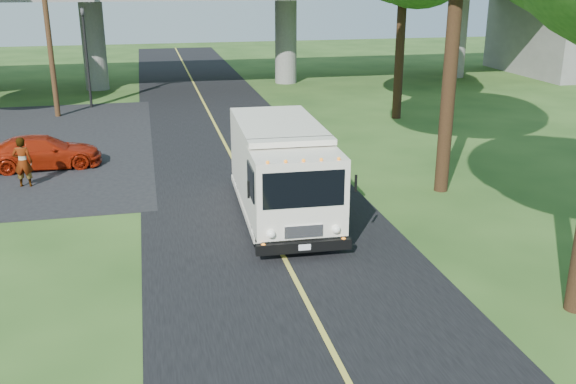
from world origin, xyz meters
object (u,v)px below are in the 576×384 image
object	(u,v)px
traffic_signal	(86,47)
red_sedan	(43,152)
step_van	(282,168)
utility_pole	(47,22)
pedestrian	(23,162)

from	to	relation	value
traffic_signal	red_sedan	bearing A→B (deg)	-94.77
step_van	red_sedan	xyz separation A→B (m)	(-7.52, 6.83, -0.87)
utility_pole	red_sedan	world-z (taller)	utility_pole
traffic_signal	pedestrian	world-z (taller)	traffic_signal
traffic_signal	red_sedan	world-z (taller)	traffic_signal
traffic_signal	step_van	distance (m)	19.43
utility_pole	pedestrian	world-z (taller)	utility_pole
pedestrian	traffic_signal	bearing A→B (deg)	-89.19
step_van	red_sedan	size ratio (longest dim) A/B	1.58
red_sedan	traffic_signal	bearing A→B (deg)	-8.88
traffic_signal	pedestrian	bearing A→B (deg)	-95.28
traffic_signal	step_van	world-z (taller)	traffic_signal
step_van	pedestrian	xyz separation A→B (m)	(-7.83, 4.59, -0.61)
traffic_signal	red_sedan	size ratio (longest dim) A/B	1.26
red_sedan	pedestrian	distance (m)	2.28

